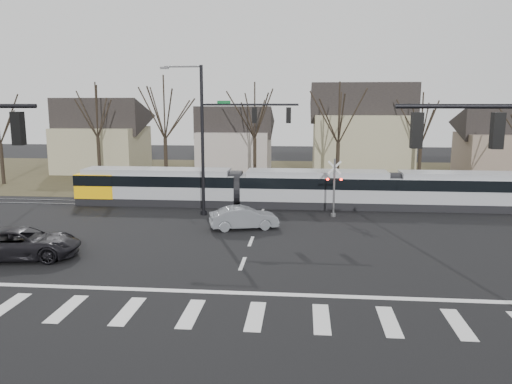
# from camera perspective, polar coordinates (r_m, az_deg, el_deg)

# --- Properties ---
(ground) EXTENTS (140.00, 140.00, 0.00)m
(ground) POSITION_cam_1_polar(r_m,az_deg,el_deg) (22.62, -2.17, -9.76)
(ground) COLOR black
(grass_verge) EXTENTS (140.00, 28.00, 0.01)m
(grass_verge) POSITION_cam_1_polar(r_m,az_deg,el_deg) (53.71, 2.30, 1.87)
(grass_verge) COLOR #38331E
(grass_verge) RESTS_ON ground
(crosswalk) EXTENTS (27.00, 2.60, 0.01)m
(crosswalk) POSITION_cam_1_polar(r_m,az_deg,el_deg) (18.94, -3.79, -13.83)
(crosswalk) COLOR silver
(crosswalk) RESTS_ON ground
(stop_line) EXTENTS (28.00, 0.35, 0.01)m
(stop_line) POSITION_cam_1_polar(r_m,az_deg,el_deg) (20.95, -2.82, -11.41)
(stop_line) COLOR silver
(stop_line) RESTS_ON ground
(lane_dashes) EXTENTS (0.18, 30.00, 0.01)m
(lane_dashes) POSITION_cam_1_polar(r_m,az_deg,el_deg) (37.98, 0.99, -1.56)
(lane_dashes) COLOR silver
(lane_dashes) RESTS_ON ground
(rail_pair) EXTENTS (90.00, 1.52, 0.06)m
(rail_pair) POSITION_cam_1_polar(r_m,az_deg,el_deg) (37.78, 0.97, -1.59)
(rail_pair) COLOR #59595E
(rail_pair) RESTS_ON ground
(tram) EXTENTS (36.17, 2.69, 2.74)m
(tram) POSITION_cam_1_polar(r_m,az_deg,el_deg) (37.61, 6.67, 0.56)
(tram) COLOR gray
(tram) RESTS_ON ground
(sedan) EXTENTS (3.71, 5.00, 1.39)m
(sedan) POSITION_cam_1_polar(r_m,az_deg,el_deg) (30.93, -1.40, -2.96)
(sedan) COLOR slate
(sedan) RESTS_ON ground
(suv) EXTENTS (4.57, 6.52, 1.56)m
(suv) POSITION_cam_1_polar(r_m,az_deg,el_deg) (27.70, -25.19, -5.32)
(suv) COLOR black
(suv) RESTS_ON ground
(signal_pole_far) EXTENTS (9.28, 0.44, 10.20)m
(signal_pole_far) POSITION_cam_1_polar(r_m,az_deg,el_deg) (34.05, -3.51, 6.74)
(signal_pole_far) COLOR black
(signal_pole_far) RESTS_ON ground
(rail_crossing_signal) EXTENTS (1.08, 0.36, 4.00)m
(rail_crossing_signal) POSITION_cam_1_polar(r_m,az_deg,el_deg) (34.44, 8.91, 0.29)
(rail_crossing_signal) COLOR #59595B
(rail_crossing_signal) RESTS_ON ground
(tree_row) EXTENTS (59.20, 7.20, 10.00)m
(tree_row) POSITION_cam_1_polar(r_m,az_deg,el_deg) (47.17, 4.39, 6.81)
(tree_row) COLOR black
(tree_row) RESTS_ON ground
(house_a) EXTENTS (9.72, 8.64, 8.60)m
(house_a) POSITION_cam_1_polar(r_m,az_deg,el_deg) (59.72, -17.23, 6.56)
(house_a) COLOR gray
(house_a) RESTS_ON ground
(house_b) EXTENTS (8.64, 7.56, 7.65)m
(house_b) POSITION_cam_1_polar(r_m,az_deg,el_deg) (57.74, -2.45, 6.40)
(house_b) COLOR gray
(house_b) RESTS_ON ground
(house_c) EXTENTS (10.80, 8.64, 10.10)m
(house_c) POSITION_cam_1_polar(r_m,az_deg,el_deg) (54.49, 11.97, 7.30)
(house_c) COLOR gray
(house_c) RESTS_ON ground
(house_d) EXTENTS (8.64, 7.56, 7.65)m
(house_d) POSITION_cam_1_polar(r_m,az_deg,el_deg) (60.07, 26.13, 5.53)
(house_d) COLOR #6D5D50
(house_d) RESTS_ON ground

